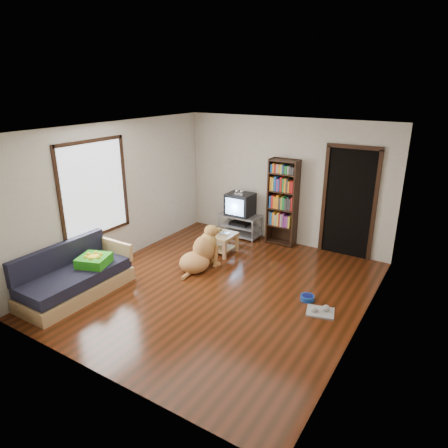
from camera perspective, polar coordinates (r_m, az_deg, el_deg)
The scene contains 18 objects.
ground at distance 6.75m, azimuth -0.64°, elevation -9.12°, with size 5.00×5.00×0.00m, color #501F0D.
ceiling at distance 5.94m, azimuth -0.74°, elevation 13.41°, with size 5.00×5.00×0.00m, color white.
wall_back at distance 8.36m, azimuth 8.64°, elevation 5.98°, with size 4.50×4.50×0.00m, color beige.
wall_front at distance 4.48m, azimuth -18.30°, elevation -7.19°, with size 4.50×4.50×0.00m, color beige.
wall_left at distance 7.62m, azimuth -15.12°, elevation 4.18°, with size 5.00×5.00×0.00m, color beige.
wall_right at distance 5.43m, azimuth 19.79°, elevation -2.61°, with size 5.00×5.00×0.00m, color beige.
green_cushion at distance 6.87m, azimuth -18.09°, elevation -4.97°, with size 0.46×0.46×0.15m, color green.
laptop at distance 7.89m, azimuth -0.60°, elevation -1.39°, with size 0.34×0.22×0.03m, color silver.
dog_bowl at distance 6.52m, azimuth 11.82°, elevation -10.29°, with size 0.22×0.22×0.08m, color #153E93.
grey_rag at distance 6.25m, azimuth 13.60°, elevation -12.13°, with size 0.40×0.32×0.03m, color #9A9A9A.
window at distance 7.25m, azimuth -18.03°, elevation 4.74°, with size 0.03×1.46×1.70m.
doorway at distance 7.97m, azimuth 17.43°, elevation 3.26°, with size 1.03×0.05×2.19m.
tv_stand at distance 8.82m, azimuth 2.29°, elevation -0.07°, with size 0.90×0.45×0.50m.
crt_tv at distance 8.69m, azimuth 2.40°, elevation 2.91°, with size 0.55×0.52×0.58m.
bookshelf at distance 8.28m, azimuth 8.41°, elevation 3.70°, with size 0.60×0.30×1.80m.
sofa at distance 6.89m, azimuth -20.51°, elevation -7.38°, with size 0.80×1.80×0.80m.
coffee_table at distance 7.96m, azimuth -0.48°, elevation -2.22°, with size 0.55×0.55×0.40m.
dog at distance 7.29m, azimuth -3.30°, elevation -4.19°, with size 0.70×1.00×0.83m.
Camera 1 is at (3.19, -4.97, 3.25)m, focal length 32.00 mm.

